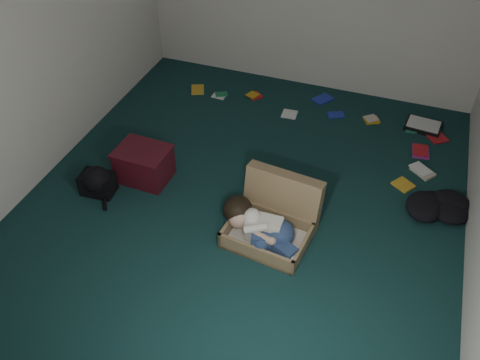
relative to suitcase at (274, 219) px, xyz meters
The scene contains 10 objects.
floor 0.52m from the suitcase, 139.60° to the left, with size 4.50×4.50×0.00m, color #113030.
wall_front 2.27m from the suitcase, 101.09° to the right, with size 4.50×4.50×0.00m, color silver.
wall_left 2.66m from the suitcase, behind, with size 4.50×4.50×0.00m, color silver.
suitcase is the anchor object (origin of this frame).
person 0.19m from the suitcase, 111.90° to the right, with size 0.75×0.43×0.32m.
maroon_bin 1.44m from the suitcase, 169.67° to the left, with size 0.52×0.41×0.35m.
backpack 1.74m from the suitcase, behind, with size 0.39×0.31×0.23m, color black, non-canonical shape.
clothing_pile 1.53m from the suitcase, 29.98° to the left, with size 0.46×0.38×0.15m, color black, non-canonical shape.
paper_tray 2.37m from the suitcase, 61.73° to the left, with size 0.41×0.33×0.05m.
book_scatter 1.84m from the suitcase, 84.26° to the left, with size 3.08×1.48×0.02m.
Camera 1 is at (1.16, -3.34, 3.36)m, focal length 38.00 mm.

